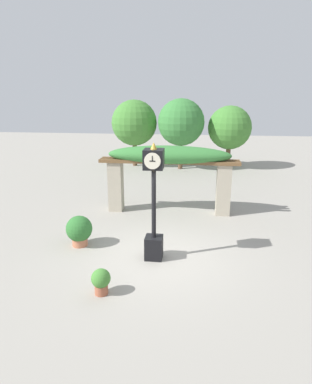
% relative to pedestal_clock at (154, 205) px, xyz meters
% --- Properties ---
extents(ground_plane, '(60.00, 60.00, 0.00)m').
position_rel_pedestal_clock_xyz_m(ground_plane, '(0.07, 0.06, -1.60)').
color(ground_plane, gray).
extents(pedestal_clock, '(0.52, 0.57, 3.31)m').
position_rel_pedestal_clock_xyz_m(pedestal_clock, '(0.00, 0.00, 0.00)').
color(pedestal_clock, black).
rests_on(pedestal_clock, ground).
extents(pergola, '(5.32, 1.13, 2.63)m').
position_rel_pedestal_clock_xyz_m(pergola, '(0.07, 3.97, 0.38)').
color(pergola, '#A89E89').
rests_on(pergola, ground).
extents(potted_plant_near_left, '(0.45, 0.45, 0.63)m').
position_rel_pedestal_clock_xyz_m(potted_plant_near_left, '(-0.99, -1.94, -1.26)').
color(potted_plant_near_left, '#9E563D').
rests_on(potted_plant_near_left, ground).
extents(potted_plant_near_right, '(0.80, 0.80, 0.95)m').
position_rel_pedestal_clock_xyz_m(potted_plant_near_right, '(-2.37, 0.56, -1.09)').
color(potted_plant_near_right, '#B26B4C').
rests_on(potted_plant_near_right, ground).
extents(tree_line, '(8.64, 3.43, 4.24)m').
position_rel_pedestal_clock_xyz_m(tree_line, '(-0.11, 12.47, 1.08)').
color(tree_line, brown).
rests_on(tree_line, ground).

